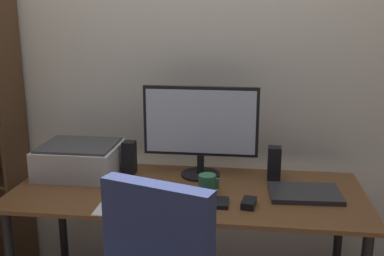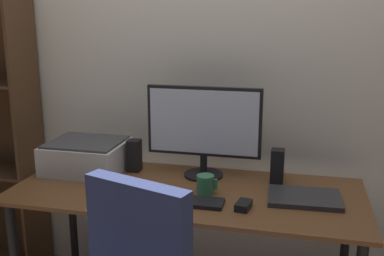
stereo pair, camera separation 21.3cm
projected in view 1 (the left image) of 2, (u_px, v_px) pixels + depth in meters
back_wall at (200, 60)px, 2.52m from camera, size 6.40×0.10×2.60m
desk at (187, 206)px, 2.19m from camera, size 1.65×0.68×0.74m
monitor at (201, 126)px, 2.29m from camera, size 0.58×0.20×0.46m
keyboard at (195, 201)px, 2.01m from camera, size 0.29×0.11×0.02m
mouse at (249, 203)px, 1.97m from camera, size 0.07×0.10×0.03m
coffee_mug at (207, 184)px, 2.12m from camera, size 0.10×0.08×0.09m
laptop at (305, 193)px, 2.10m from camera, size 0.33×0.25×0.02m
speaker_left at (129, 157)px, 2.38m from camera, size 0.06×0.07×0.17m
speaker_right at (274, 163)px, 2.28m from camera, size 0.06×0.07×0.17m
printer at (80, 159)px, 2.36m from camera, size 0.40×0.34×0.16m
paper_sheet at (125, 202)px, 2.02m from camera, size 0.22×0.30×0.00m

